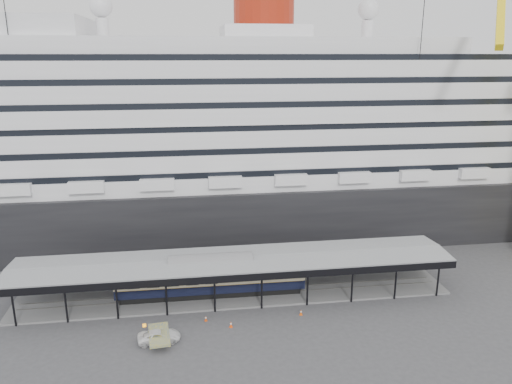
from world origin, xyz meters
TOP-DOWN VIEW (x-y plane):
  - ground at (0.00, 0.00)m, footprint 200.00×200.00m
  - cruise_ship at (0.05, 32.00)m, footprint 130.00×30.00m
  - platform_canopy at (0.00, 5.00)m, footprint 56.00×9.18m
  - port_truck at (-9.38, -4.77)m, footprint 4.80×2.55m
  - pullman_carriage at (-3.10, 5.00)m, footprint 24.18×3.40m
  - traffic_cone_left at (-4.11, -1.13)m, footprint 0.43×0.43m
  - traffic_cone_mid at (-1.31, -2.95)m, footprint 0.41×0.41m
  - traffic_cone_right at (7.33, -1.38)m, footprint 0.43×0.43m

SIDE VIEW (x-z plane):
  - ground at x=0.00m, z-range 0.00..0.00m
  - traffic_cone_left at x=-4.11m, z-range 0.00..0.66m
  - traffic_cone_right at x=7.33m, z-range 0.00..0.71m
  - traffic_cone_mid at x=-1.31m, z-range 0.00..0.72m
  - port_truck at x=-9.38m, z-range 0.00..1.29m
  - platform_canopy at x=0.00m, z-range -0.29..5.01m
  - pullman_carriage at x=-3.10m, z-range -9.00..14.71m
  - cruise_ship at x=0.05m, z-range -3.60..40.30m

